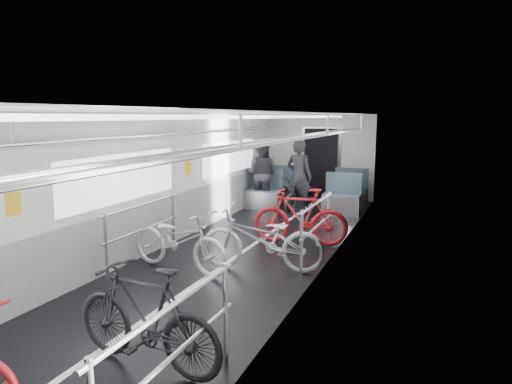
{
  "coord_description": "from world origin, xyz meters",
  "views": [
    {
      "loc": [
        3.04,
        -5.77,
        2.35
      ],
      "look_at": [
        0.0,
        1.92,
        0.97
      ],
      "focal_mm": 32.0,
      "sensor_mm": 36.0,
      "label": 1
    }
  ],
  "objects_px": {
    "bike_left_far": "(179,240)",
    "bike_right_mid": "(262,239)",
    "person_standing": "(299,177)",
    "bike_right_far": "(300,216)",
    "person_seated": "(262,174)",
    "bike_aisle": "(301,195)",
    "bike_right_near": "(146,316)"
  },
  "relations": [
    {
      "from": "bike_right_far",
      "to": "person_seated",
      "type": "height_order",
      "value": "person_seated"
    },
    {
      "from": "bike_right_far",
      "to": "bike_aisle",
      "type": "distance_m",
      "value": 2.74
    },
    {
      "from": "person_standing",
      "to": "person_seated",
      "type": "relative_size",
      "value": 1.01
    },
    {
      "from": "bike_left_far",
      "to": "bike_right_mid",
      "type": "xyz_separation_m",
      "value": [
        1.19,
        0.44,
        0.03
      ]
    },
    {
      "from": "bike_right_near",
      "to": "person_standing",
      "type": "distance_m",
      "value": 7.28
    },
    {
      "from": "bike_left_far",
      "to": "bike_right_far",
      "type": "xyz_separation_m",
      "value": [
        1.32,
        2.09,
        0.05
      ]
    },
    {
      "from": "bike_aisle",
      "to": "person_standing",
      "type": "distance_m",
      "value": 0.45
    },
    {
      "from": "bike_right_mid",
      "to": "bike_aisle",
      "type": "height_order",
      "value": "bike_right_mid"
    },
    {
      "from": "person_standing",
      "to": "person_seated",
      "type": "distance_m",
      "value": 1.07
    },
    {
      "from": "bike_right_near",
      "to": "bike_right_far",
      "type": "xyz_separation_m",
      "value": [
        0.16,
        4.6,
        0.02
      ]
    },
    {
      "from": "bike_aisle",
      "to": "person_seated",
      "type": "distance_m",
      "value": 1.22
    },
    {
      "from": "bike_left_far",
      "to": "bike_right_far",
      "type": "height_order",
      "value": "bike_right_far"
    },
    {
      "from": "person_seated",
      "to": "person_standing",
      "type": "bearing_deg",
      "value": 167.92
    },
    {
      "from": "bike_right_mid",
      "to": "person_seated",
      "type": "relative_size",
      "value": 1.07
    },
    {
      "from": "bike_left_far",
      "to": "person_seated",
      "type": "xyz_separation_m",
      "value": [
        -0.53,
        4.94,
        0.41
      ]
    },
    {
      "from": "bike_right_far",
      "to": "person_seated",
      "type": "relative_size",
      "value": 0.99
    },
    {
      "from": "bike_right_near",
      "to": "bike_aisle",
      "type": "height_order",
      "value": "bike_right_near"
    },
    {
      "from": "bike_left_far",
      "to": "bike_right_mid",
      "type": "relative_size",
      "value": 0.95
    },
    {
      "from": "bike_left_far",
      "to": "person_seated",
      "type": "distance_m",
      "value": 4.99
    },
    {
      "from": "bike_left_far",
      "to": "person_seated",
      "type": "bearing_deg",
      "value": 16.0
    },
    {
      "from": "bike_right_near",
      "to": "bike_right_mid",
      "type": "xyz_separation_m",
      "value": [
        0.03,
        2.96,
        -0.01
      ]
    },
    {
      "from": "bike_right_mid",
      "to": "person_standing",
      "type": "relative_size",
      "value": 1.06
    },
    {
      "from": "bike_right_near",
      "to": "bike_right_far",
      "type": "height_order",
      "value": "bike_right_far"
    },
    {
      "from": "bike_left_far",
      "to": "person_standing",
      "type": "height_order",
      "value": "person_standing"
    },
    {
      "from": "person_standing",
      "to": "person_seated",
      "type": "height_order",
      "value": "person_standing"
    },
    {
      "from": "person_standing",
      "to": "bike_right_far",
      "type": "bearing_deg",
      "value": 117.05
    },
    {
      "from": "bike_right_far",
      "to": "person_standing",
      "type": "xyz_separation_m",
      "value": [
        -0.8,
        2.64,
        0.37
      ]
    },
    {
      "from": "bike_right_near",
      "to": "person_seated",
      "type": "height_order",
      "value": "person_seated"
    },
    {
      "from": "bike_right_near",
      "to": "bike_right_far",
      "type": "relative_size",
      "value": 0.97
    },
    {
      "from": "bike_aisle",
      "to": "person_seated",
      "type": "height_order",
      "value": "person_seated"
    },
    {
      "from": "bike_left_far",
      "to": "person_seated",
      "type": "relative_size",
      "value": 1.02
    },
    {
      "from": "bike_right_mid",
      "to": "person_standing",
      "type": "bearing_deg",
      "value": 178.17
    }
  ]
}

